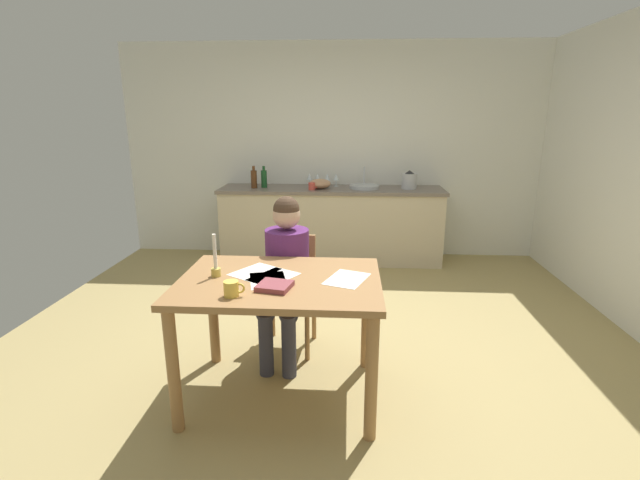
% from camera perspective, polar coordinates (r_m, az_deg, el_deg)
% --- Properties ---
extents(ground_plane, '(5.20, 5.20, 0.04)m').
position_cam_1_polar(ground_plane, '(3.67, -0.11, -13.47)').
color(ground_plane, tan).
extents(wall_back, '(5.20, 0.12, 2.60)m').
position_cam_1_polar(wall_back, '(5.83, 1.59, 10.97)').
color(wall_back, silver).
rests_on(wall_back, ground).
extents(kitchen_counter, '(2.68, 0.64, 0.90)m').
position_cam_1_polar(kitchen_counter, '(5.60, 1.39, 1.99)').
color(kitchen_counter, beige).
rests_on(kitchen_counter, ground).
extents(dining_table, '(1.22, 0.88, 0.80)m').
position_cam_1_polar(dining_table, '(2.81, -5.02, -7.18)').
color(dining_table, '#9E7042').
rests_on(dining_table, ground).
extents(chair_at_table, '(0.43, 0.43, 0.86)m').
position_cam_1_polar(chair_at_table, '(3.52, -3.79, -5.81)').
color(chair_at_table, '#9E7042').
rests_on(chair_at_table, ground).
extents(person_seated, '(0.34, 0.61, 1.19)m').
position_cam_1_polar(person_seated, '(3.31, -4.33, -3.54)').
color(person_seated, '#592666').
rests_on(person_seated, ground).
extents(coffee_mug, '(0.12, 0.08, 0.09)m').
position_cam_1_polar(coffee_mug, '(2.53, -10.99, -6.00)').
color(coffee_mug, '#F2CC4C').
rests_on(coffee_mug, dining_table).
extents(candlestick, '(0.06, 0.06, 0.27)m').
position_cam_1_polar(candlestick, '(2.85, -12.94, -3.02)').
color(candlestick, gold).
rests_on(candlestick, dining_table).
extents(book_magazine, '(0.22, 0.21, 0.03)m').
position_cam_1_polar(book_magazine, '(2.61, -5.70, -5.76)').
color(book_magazine, brown).
rests_on(book_magazine, dining_table).
extents(paper_letter, '(0.30, 0.35, 0.00)m').
position_cam_1_polar(paper_letter, '(2.76, 3.39, -4.88)').
color(paper_letter, white).
rests_on(paper_letter, dining_table).
extents(paper_bill, '(0.33, 0.36, 0.00)m').
position_cam_1_polar(paper_bill, '(2.80, -5.87, -4.61)').
color(paper_bill, white).
rests_on(paper_bill, dining_table).
extents(paper_envelope, '(0.27, 0.34, 0.00)m').
position_cam_1_polar(paper_envelope, '(2.75, -6.52, -5.02)').
color(paper_envelope, white).
rests_on(paper_envelope, dining_table).
extents(paper_receipt, '(0.34, 0.36, 0.00)m').
position_cam_1_polar(paper_receipt, '(2.90, -8.11, -3.96)').
color(paper_receipt, white).
rests_on(paper_receipt, dining_table).
extents(sink_unit, '(0.36, 0.36, 0.24)m').
position_cam_1_polar(sink_unit, '(5.51, 5.57, 6.70)').
color(sink_unit, '#B2B7BC').
rests_on(sink_unit, kitchen_counter).
extents(bottle_oil, '(0.07, 0.07, 0.26)m').
position_cam_1_polar(bottle_oil, '(5.55, -8.27, 7.60)').
color(bottle_oil, '#593319').
rests_on(bottle_oil, kitchen_counter).
extents(bottle_vinegar, '(0.07, 0.07, 0.26)m').
position_cam_1_polar(bottle_vinegar, '(5.57, -7.02, 7.65)').
color(bottle_vinegar, '#194C23').
rests_on(bottle_vinegar, kitchen_counter).
extents(mixing_bowl, '(0.26, 0.26, 0.11)m').
position_cam_1_polar(mixing_bowl, '(5.47, 0.01, 7.07)').
color(mixing_bowl, tan).
rests_on(mixing_bowl, kitchen_counter).
extents(stovetop_kettle, '(0.18, 0.18, 0.22)m').
position_cam_1_polar(stovetop_kettle, '(5.54, 11.10, 7.32)').
color(stovetop_kettle, '#B7BABF').
rests_on(stovetop_kettle, kitchen_counter).
extents(wine_glass_near_sink, '(0.07, 0.07, 0.15)m').
position_cam_1_polar(wine_glass_near_sink, '(5.65, 2.03, 7.84)').
color(wine_glass_near_sink, silver).
rests_on(wine_glass_near_sink, kitchen_counter).
extents(wine_glass_by_kettle, '(0.07, 0.07, 0.15)m').
position_cam_1_polar(wine_glass_by_kettle, '(5.65, 0.91, 7.86)').
color(wine_glass_by_kettle, silver).
rests_on(wine_glass_by_kettle, kitchen_counter).
extents(wine_glass_back_left, '(0.07, 0.07, 0.15)m').
position_cam_1_polar(wine_glass_back_left, '(5.66, -0.32, 7.87)').
color(wine_glass_back_left, silver).
rests_on(wine_glass_back_left, kitchen_counter).
extents(wine_glass_back_right, '(0.07, 0.07, 0.15)m').
position_cam_1_polar(wine_glass_back_right, '(5.66, -1.33, 7.88)').
color(wine_glass_back_right, silver).
rests_on(wine_glass_back_right, kitchen_counter).
extents(teacup_on_counter, '(0.11, 0.08, 0.09)m').
position_cam_1_polar(teacup_on_counter, '(5.37, -1.00, 6.76)').
color(teacup_on_counter, '#D84C3F').
rests_on(teacup_on_counter, kitchen_counter).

